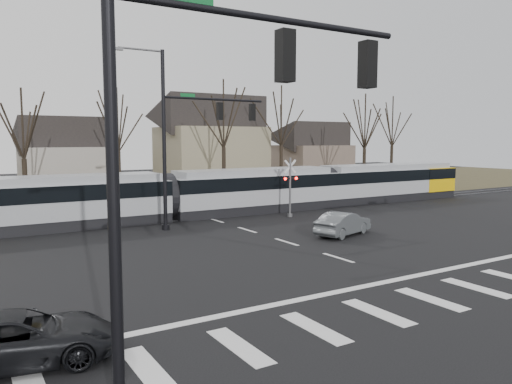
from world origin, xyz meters
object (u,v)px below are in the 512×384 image
sedan (343,224)px  tram (253,189)px  suv (18,339)px  rail_crossing_signal (290,189)px

sedan → tram: bearing=-20.4°
sedan → suv: size_ratio=0.88×
suv → sedan: bearing=-54.6°
tram → suv: (-17.25, -18.22, -1.08)m
suv → tram: bearing=-33.6°
tram → sedan: size_ratio=9.87×
sedan → rail_crossing_signal: size_ratio=1.04×
tram → sedan: 10.16m
tram → suv: size_ratio=8.64×
sedan → suv: bearing=96.9°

